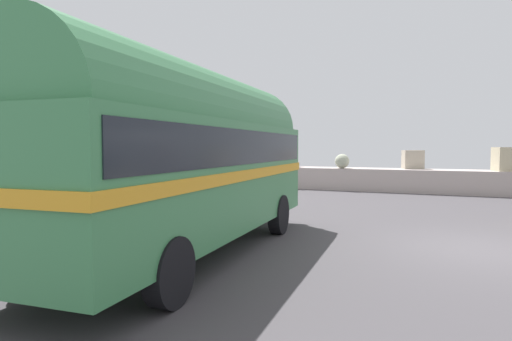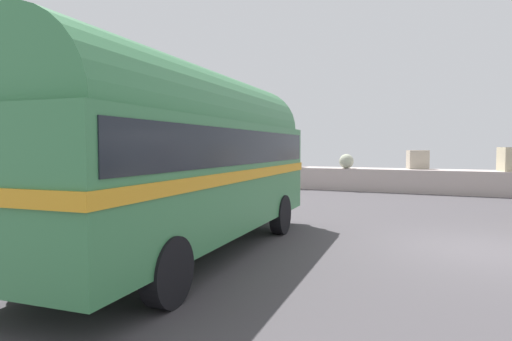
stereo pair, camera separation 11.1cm
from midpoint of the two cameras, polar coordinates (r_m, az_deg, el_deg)
The scene contains 4 objects.
ground at distance 10.30m, azimuth 27.10°, elevation -9.27°, with size 32.00×26.00×0.02m.
breakwater at distance 21.94m, azimuth 26.40°, elevation -0.98°, with size 31.36×2.01×2.50m.
vintage_coach at distance 8.61m, azimuth -9.30°, elevation 2.36°, with size 3.12×8.75×3.70m.
second_coach at distance 11.90m, azimuth -24.22°, elevation 2.32°, with size 3.67×8.85×3.70m.
Camera 1 is at (-0.70, -10.07, 2.16)m, focal length 30.55 mm.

